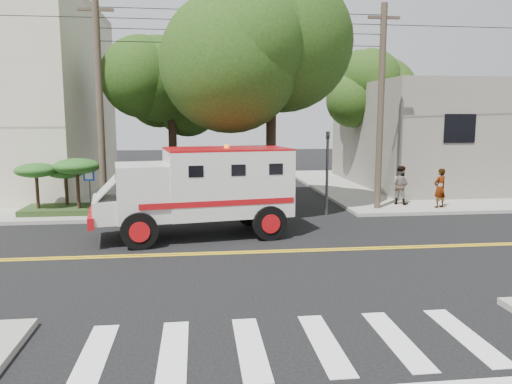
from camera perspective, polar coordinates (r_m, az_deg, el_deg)
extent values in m
plane|color=black|center=(15.77, -0.26, -6.89)|extent=(100.00, 100.00, 0.00)
cube|color=gray|center=(32.66, 21.09, 0.74)|extent=(17.00, 17.00, 0.15)
cube|color=slate|center=(33.58, 23.25, 6.09)|extent=(14.00, 12.00, 6.00)
cylinder|color=#382D23|center=(21.46, -17.40, 8.98)|extent=(0.28, 0.28, 9.00)
cylinder|color=#382D23|center=(22.76, 14.05, 9.07)|extent=(0.28, 0.28, 9.00)
cylinder|color=black|center=(21.85, 1.73, 6.72)|extent=(0.44, 0.44, 7.00)
sphere|color=#1A360E|center=(22.02, 1.77, 15.86)|extent=(5.32, 5.32, 5.32)
sphere|color=#1A360E|center=(21.56, 5.24, 17.52)|extent=(4.56, 4.56, 4.56)
cylinder|color=black|center=(27.17, -9.49, 5.50)|extent=(0.44, 0.44, 5.60)
sphere|color=#1A360E|center=(27.17, -9.64, 11.40)|extent=(3.92, 3.92, 3.92)
sphere|color=#1A360E|center=(26.61, -7.87, 12.41)|extent=(3.36, 3.36, 3.36)
cylinder|color=black|center=(32.76, 11.50, 6.25)|extent=(0.44, 0.44, 5.95)
sphere|color=#1A360E|center=(32.78, 11.65, 11.46)|extent=(4.20, 4.20, 4.20)
sphere|color=#1A360E|center=(32.54, 13.56, 12.21)|extent=(3.60, 3.60, 3.60)
cylinder|color=#3F3F42|center=(21.56, 8.12, 2.08)|extent=(0.12, 0.12, 3.60)
imported|color=#3F3F42|center=(21.45, 8.20, 5.67)|extent=(0.15, 0.18, 0.90)
cylinder|color=#3F3F42|center=(22.01, -18.43, -0.24)|extent=(0.06, 0.06, 2.00)
cube|color=#0C33A5|center=(21.84, -18.56, 1.81)|extent=(0.45, 0.03, 0.45)
cube|color=#1E3314|center=(22.99, -21.22, -1.87)|extent=(3.20, 2.00, 0.24)
cylinder|color=black|center=(22.82, -23.71, 0.15)|extent=(0.14, 0.14, 1.52)
ellipsoid|color=#1D4514|center=(22.72, -23.84, 2.29)|extent=(1.73, 1.73, 0.60)
cylinder|color=black|center=(23.23, -20.85, 0.25)|extent=(0.14, 0.14, 1.36)
ellipsoid|color=#1D4514|center=(23.14, -20.95, 2.13)|extent=(1.55, 1.55, 0.54)
cylinder|color=black|center=(22.18, -19.67, 0.36)|extent=(0.14, 0.14, 1.68)
ellipsoid|color=#1D4514|center=(22.07, -19.79, 2.79)|extent=(1.91, 1.91, 0.66)
cube|color=beige|center=(17.81, -3.33, 1.16)|extent=(4.61, 3.17, 2.29)
cube|color=beige|center=(17.44, -12.82, 0.07)|extent=(2.11, 2.65, 1.86)
cube|color=black|center=(17.35, -15.68, 1.56)|extent=(0.37, 1.84, 0.76)
cube|color=beige|center=(17.50, -16.51, -1.85)|extent=(1.32, 2.31, 0.76)
cube|color=#9B0B10|center=(17.56, -18.26, -2.80)|extent=(0.58, 2.35, 0.38)
cube|color=#9B0B10|center=(17.70, -3.37, 4.95)|extent=(4.61, 3.17, 0.07)
cylinder|color=black|center=(16.42, -13.20, -4.34)|extent=(1.24, 0.54, 1.20)
cylinder|color=black|center=(18.81, -13.60, -2.72)|extent=(1.24, 0.54, 1.20)
cylinder|color=black|center=(17.18, 1.53, -3.54)|extent=(1.24, 0.54, 1.20)
cylinder|color=black|center=(19.48, -0.65, -2.09)|extent=(1.24, 0.54, 1.20)
imported|color=gray|center=(23.90, 20.27, 0.43)|extent=(0.75, 0.62, 1.78)
imported|color=gray|center=(24.26, 16.12, 0.78)|extent=(1.11, 1.10, 1.81)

